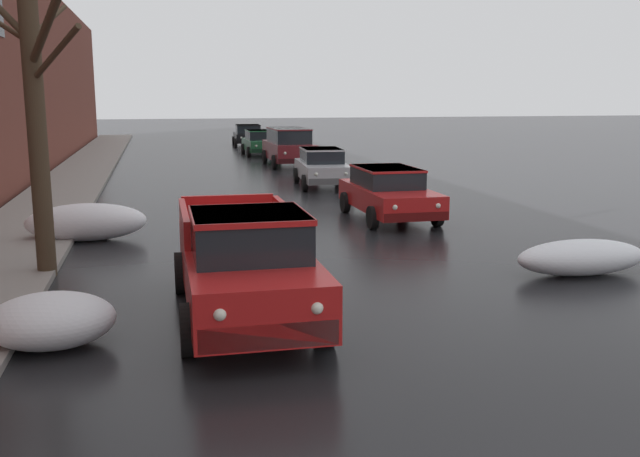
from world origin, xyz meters
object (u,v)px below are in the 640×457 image
Objects in this scene: sedan_black_at_far_intersection at (248,135)px; suv_maroon_parked_far_down_block at (289,145)px; sedan_green_queued_behind_truck at (260,142)px; sedan_silver_parked_kerbside_mid at (322,166)px; sedan_red_parked_kerbside_close at (388,192)px; pickup_truck_red_approaching_near_lane at (245,263)px; bare_tree_second_along_sidewalk at (33,90)px.

suv_maroon_parked_far_down_block is at bearing -89.08° from sedan_black_at_far_intersection.
suv_maroon_parked_far_down_block is 1.19× the size of sedan_green_queued_behind_truck.
sedan_red_parked_kerbside_close is at bearing -88.51° from sedan_silver_parked_kerbside_mid.
pickup_truck_red_approaching_near_lane is 1.26× the size of sedan_black_at_far_intersection.
bare_tree_second_along_sidewalk is 1.49× the size of sedan_red_parked_kerbside_close.
sedan_green_queued_behind_truck is (-0.47, 6.35, -0.24)m from suv_maroon_parked_far_down_block.
bare_tree_second_along_sidewalk is at bearing -113.00° from suv_maroon_parked_far_down_block.
sedan_red_parked_kerbside_close and sedan_silver_parked_kerbside_mid have the same top height.
pickup_truck_red_approaching_near_lane is 37.06m from sedan_black_at_far_intersection.
bare_tree_second_along_sidewalk is at bearing -106.82° from sedan_green_queued_behind_truck.
suv_maroon_parked_far_down_block reaches higher than sedan_red_parked_kerbside_close.
bare_tree_second_along_sidewalk is 5.47m from pickup_truck_red_approaching_near_lane.
pickup_truck_red_approaching_near_lane is 9.40m from sedan_red_parked_kerbside_close.
bare_tree_second_along_sidewalk reaches higher than sedan_red_parked_kerbside_close.
bare_tree_second_along_sidewalk reaches higher than sedan_green_queued_behind_truck.
sedan_silver_parked_kerbside_mid is 21.53m from sedan_black_at_far_intersection.
sedan_silver_parked_kerbside_mid is (8.14, 11.79, -2.73)m from bare_tree_second_along_sidewalk.
sedan_red_parked_kerbside_close is at bearing -89.94° from suv_maroon_parked_far_down_block.
sedan_silver_parked_kerbside_mid is at bearing -91.27° from suv_maroon_parked_far_down_block.
sedan_black_at_far_intersection is (8.09, 33.33, -2.72)m from bare_tree_second_along_sidewalk.
sedan_black_at_far_intersection is at bearing 90.13° from sedan_silver_parked_kerbside_mid.
sedan_red_parked_kerbside_close is at bearing -88.70° from sedan_green_queued_behind_truck.
sedan_green_queued_behind_truck is (-0.30, 14.15, 0.00)m from sedan_silver_parked_kerbside_mid.
bare_tree_second_along_sidewalk reaches higher than pickup_truck_red_approaching_near_lane.
pickup_truck_red_approaching_near_lane is at bearing -98.64° from sedan_green_queued_behind_truck.
suv_maroon_parked_far_down_block is at bearing -85.78° from sedan_green_queued_behind_truck.
sedan_silver_parked_kerbside_mid is (4.76, 15.23, -0.13)m from pickup_truck_red_approaching_near_lane.
pickup_truck_red_approaching_near_lane is 1.28× the size of sedan_silver_parked_kerbside_mid.
pickup_truck_red_approaching_near_lane is at bearing -97.31° from sedan_black_at_far_intersection.
pickup_truck_red_approaching_near_lane is at bearing -121.79° from sedan_red_parked_kerbside_close.
suv_maroon_parked_far_down_block is 13.74m from sedan_black_at_far_intersection.
sedan_red_parked_kerbside_close is 1.08× the size of sedan_green_queued_behind_truck.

